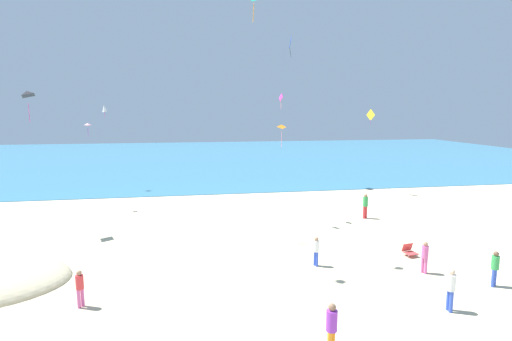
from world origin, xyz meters
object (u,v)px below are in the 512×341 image
object	(u,v)px
person_3	(451,287)
kite_blue	(290,42)
person_1	(332,326)
kite_white	(104,109)
person_0	(365,204)
person_2	(425,255)
person_5	(80,286)
beach_chair_near_camera	(409,250)
kite_yellow	(371,115)
person_6	(316,249)
kite_pink	(87,124)
person_4	(495,266)
kite_orange	(282,126)
kite_black	(27,94)
kite_magenta	(281,98)

from	to	relation	value
person_3	kite_blue	bearing A→B (deg)	-86.45
person_1	kite_white	world-z (taller)	kite_white
person_0	person_2	size ratio (longest dim) A/B	1.15
person_2	person_5	world-z (taller)	person_2
person_0	person_1	world-z (taller)	person_0
beach_chair_near_camera	person_2	xyz separation A→B (m)	(-0.55, -2.19, 0.59)
person_0	kite_yellow	world-z (taller)	kite_yellow
person_6	kite_yellow	bearing A→B (deg)	36.20
kite_blue	kite_yellow	bearing A→B (deg)	-38.16
person_3	kite_pink	world-z (taller)	kite_pink
beach_chair_near_camera	person_3	size ratio (longest dim) A/B	0.44
person_0	person_5	bearing A→B (deg)	101.47
person_5	kite_white	xyz separation A→B (m)	(-3.37, 24.01, 6.81)
kite_pink	kite_yellow	xyz separation A→B (m)	(23.45, 1.90, 0.64)
person_2	person_5	size ratio (longest dim) A/B	1.02
person_1	person_6	size ratio (longest dim) A/B	1.20
person_4	person_6	world-z (taller)	person_4
person_6	kite_white	bearing A→B (deg)	100.96
kite_white	kite_orange	bearing A→B (deg)	-46.23
person_3	person_4	bearing A→B (deg)	-149.25
person_5	kite_white	world-z (taller)	kite_white
person_0	person_6	world-z (taller)	person_0
person_0	kite_yellow	distance (m)	10.85
person_0	kite_yellow	xyz separation A→B (m)	(3.98, 8.05, 6.08)
person_2	person_4	xyz separation A→B (m)	(2.14, -1.79, 0.03)
person_2	kite_white	xyz separation A→B (m)	(-18.23, 23.29, 6.79)
kite_black	person_2	bearing A→B (deg)	-25.79
kite_blue	kite_pink	size ratio (longest dim) A/B	1.91
person_1	kite_black	size ratio (longest dim) A/B	0.91
kite_yellow	person_1	bearing A→B (deg)	-117.63
kite_white	kite_black	size ratio (longest dim) A/B	0.61
person_0	kite_orange	distance (m)	8.19
person_0	kite_pink	bearing A→B (deg)	52.05
kite_pink	beach_chair_near_camera	bearing A→B (deg)	-35.81
kite_pink	kite_white	bearing A→B (deg)	91.63
person_0	kite_pink	xyz separation A→B (m)	(-19.47, 6.16, 5.44)
person_2	kite_orange	xyz separation A→B (m)	(-4.65, 9.11, 5.59)
beach_chair_near_camera	kite_black	xyz separation A→B (m)	(-20.43, 7.42, 8.18)
kite_pink	kite_magenta	xyz separation A→B (m)	(13.59, -5.14, 1.87)
person_0	person_3	distance (m)	13.08
person_4	person_1	bearing A→B (deg)	83.22
kite_yellow	kite_pink	bearing A→B (deg)	-175.38
beach_chair_near_camera	person_1	size ratio (longest dim) A/B	0.42
person_1	kite_blue	size ratio (longest dim) A/B	0.88
person_5	kite_blue	size ratio (longest dim) A/B	0.75
beach_chair_near_camera	kite_orange	size ratio (longest dim) A/B	0.48
kite_blue	kite_magenta	size ratio (longest dim) A/B	1.87
person_0	person_2	bearing A→B (deg)	150.84
beach_chair_near_camera	person_4	xyz separation A→B (m)	(1.59, -3.98, 0.62)
kite_blue	person_3	bearing A→B (deg)	-90.83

